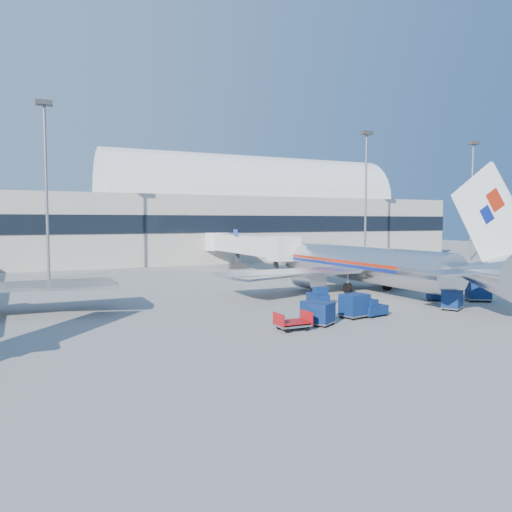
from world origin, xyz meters
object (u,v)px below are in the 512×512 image
barrier_far (478,282)px  cart_train_c (322,313)px  cart_solo_far (478,291)px  cart_train_a (354,305)px  cart_open_red (293,324)px  cart_train_b (313,310)px  mast_west (46,163)px  mast_east (366,178)px  cart_solo_near (452,300)px  tug_left (318,297)px  jetbridge_near (243,245)px  airliner_main (362,264)px  tug_right (438,294)px  mast_far_east (472,183)px  barrier_near (435,285)px  barrier_mid (457,284)px  tug_lead (373,308)px

barrier_far → cart_train_c: cart_train_c is taller
cart_train_c → cart_solo_far: bearing=-23.3°
cart_solo_far → cart_train_a: bearing=-141.6°
cart_open_red → cart_train_b: bearing=37.2°
barrier_far → mast_west: bearing=147.9°
cart_solo_far → mast_east: bearing=100.3°
cart_train_c → cart_solo_near: bearing=-29.4°
tug_left → cart_train_b: (-4.08, -5.71, 0.03)m
cart_train_b → cart_open_red: bearing=-150.7°
jetbridge_near → barrier_far: jetbridge_near is taller
airliner_main → tug_right: airliner_main is taller
mast_far_east → barrier_near: bearing=-142.9°
barrier_near → cart_solo_far: bearing=-108.0°
mast_far_east → cart_train_c: mast_far_east is taller
jetbridge_near → tug_right: bearing=-82.2°
barrier_mid → cart_train_a: (-21.22, -9.55, 0.54)m
barrier_near → barrier_mid: bearing=0.0°
mast_east → tug_left: bearing=-133.1°
mast_far_east → cart_open_red: 74.28m
barrier_far → cart_train_a: 26.32m
mast_west → tug_right: (32.37, -34.00, -14.18)m
tug_right → cart_solo_far: 3.64m
barrier_far → tug_right: bearing=-153.9°
cart_train_c → jetbridge_near: bearing=42.1°
mast_west → cart_train_a: (20.08, -37.55, -13.80)m
jetbridge_near → barrier_near: size_ratio=9.17×
tug_right → mast_west: bearing=153.6°
mast_far_east → cart_train_c: 71.75m
airliner_main → tug_lead: bearing=-123.9°
mast_far_east → cart_train_a: mast_far_east is taller
cart_solo_far → cart_train_b: bearing=-144.4°
cart_open_red → tug_right: bearing=16.0°
cart_train_b → mast_east: bearing=40.2°
cart_solo_near → cart_train_b: bearing=146.2°
mast_east → tug_left: (-29.24, -31.30, -14.03)m
jetbridge_near → barrier_mid: (13.70, -28.81, -3.48)m
mast_west → cart_train_b: 42.94m
barrier_near → barrier_mid: 3.30m
jetbridge_near → tug_lead: 39.12m
tug_left → cart_train_a: 6.30m
mast_east → tug_left: size_ratio=8.25×
cart_train_c → cart_open_red: cart_train_c is taller
airliner_main → mast_west: mast_west is taller
tug_left → airliner_main: bearing=-47.6°
mast_far_east → cart_solo_near: 60.92m
mast_west → cart_train_c: 44.34m
mast_far_east → barrier_mid: mast_far_east is taller
barrier_far → tug_right: 13.62m
mast_east → barrier_near: (-12.00, -28.00, -14.34)m
cart_solo_far → mast_west: bearing=166.9°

